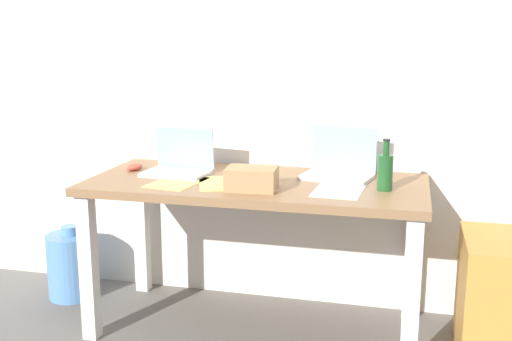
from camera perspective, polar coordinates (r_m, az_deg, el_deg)
ground_plane at (r=3.21m, az=0.00°, el=-14.23°), size 8.00×8.00×0.00m
back_wall at (r=3.29m, az=1.82°, el=9.96°), size 5.20×0.08×2.60m
desk at (r=2.98m, az=0.00°, el=-2.97°), size 1.61×0.72×0.76m
laptop_left at (r=3.12m, az=-7.12°, el=0.58°), size 0.33×0.25×0.22m
laptop_right at (r=3.04m, az=7.69°, el=0.38°), size 0.37×0.28×0.24m
beer_bottle at (r=2.81m, az=11.87°, el=-0.02°), size 0.07×0.07×0.23m
computer_mouse at (r=3.24m, az=-11.18°, el=0.31°), size 0.09×0.11×0.03m
cardboard_box at (r=2.77m, az=-0.41°, el=-0.76°), size 0.24×0.18×0.10m
paper_sheet_center at (r=2.88m, az=-0.25°, el=-1.23°), size 0.29×0.34×0.00m
paper_sheet_front_right at (r=2.78m, az=7.65°, el=-1.84°), size 0.23×0.31×0.00m
paper_sheet_front_left at (r=2.93m, az=-7.33°, el=-1.09°), size 0.25×0.32×0.00m
paper_yellow_folder at (r=2.90m, az=-3.17°, el=-1.19°), size 0.30×0.35×0.00m
water_cooler_jug at (r=3.64m, az=-16.67°, el=-8.35°), size 0.27×0.27×0.41m
filing_cabinet at (r=3.02m, az=22.18°, el=-11.05°), size 0.40×0.48×0.57m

